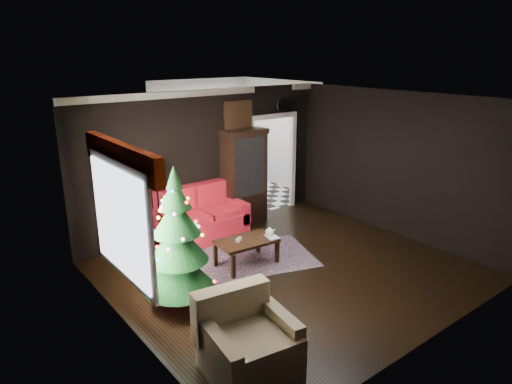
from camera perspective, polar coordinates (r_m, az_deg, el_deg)
floor at (r=7.73m, az=4.17°, el=-9.75°), size 5.50×5.50×0.00m
ceiling at (r=6.92m, az=4.68°, el=11.38°), size 5.50×5.50×0.00m
wall_back at (r=9.14m, az=-6.20°, el=3.84°), size 5.50×0.00×5.50m
wall_front at (r=5.72m, az=21.54°, el=-5.57°), size 5.50×0.00×5.50m
wall_left at (r=5.81m, az=-16.18°, el=-4.66°), size 0.00×5.50×5.50m
wall_right at (r=9.22m, az=17.20°, el=3.29°), size 0.00×5.50×5.50m
doorway at (r=10.19m, az=2.01°, el=3.31°), size 1.10×0.10×2.10m
left_window at (r=5.98m, az=-16.60°, el=-3.55°), size 0.05×1.60×1.40m
valance at (r=5.78m, az=-16.55°, el=4.24°), size 0.12×2.10×0.35m
kitchen_floor at (r=11.62m, az=-2.79°, el=-0.31°), size 3.00×3.00×0.00m
kitchen_window at (r=12.43m, az=-6.82°, el=8.78°), size 0.70×0.06×0.70m
rug at (r=8.15m, az=-0.16°, el=-8.15°), size 2.36×2.02×0.01m
loveseat at (r=8.83m, az=-6.66°, el=-2.76°), size 1.70×0.90×1.00m
curio_cabinet at (r=9.47m, az=-1.52°, el=1.61°), size 0.90×0.45×1.90m
floor_lamp at (r=8.27m, az=-12.05°, el=-1.99°), size 0.28×0.28×1.54m
christmas_tree at (r=6.35m, az=-9.80°, el=-5.74°), size 1.21×1.21×1.92m
armchair at (r=5.28m, az=-0.85°, el=-17.90°), size 1.10×1.10×0.99m
coffee_table at (r=7.80m, az=-1.20°, el=-7.49°), size 1.05×0.68×0.45m
teapot at (r=7.82m, az=1.69°, el=-5.02°), size 0.21×0.21×0.16m
cup_a at (r=7.62m, az=-2.30°, el=-6.06°), size 0.09×0.09×0.06m
cup_b at (r=7.69m, az=-2.03°, el=-5.83°), size 0.08×0.08×0.06m
book at (r=7.72m, az=1.37°, el=-4.93°), size 0.19×0.06×0.26m
wall_clock at (r=10.08m, az=3.38°, el=10.82°), size 0.32×0.32×0.06m
painting at (r=9.35m, az=-2.27°, el=9.54°), size 0.62×0.05×0.52m
kitchen_counter at (r=12.46m, az=-6.02°, el=2.97°), size 1.80×0.60×0.90m
kitchen_table at (r=11.11m, az=-3.19°, el=0.87°), size 0.70×0.70×0.75m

